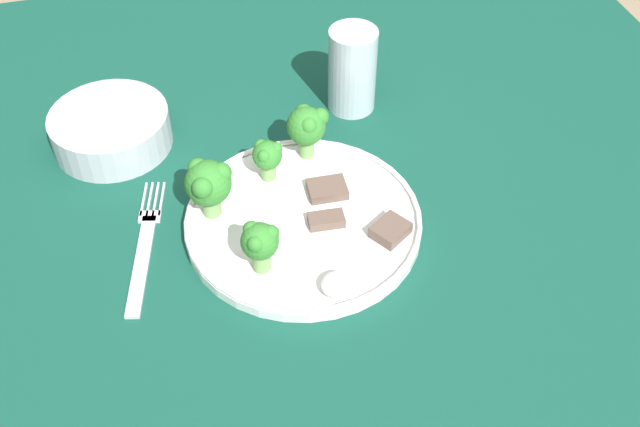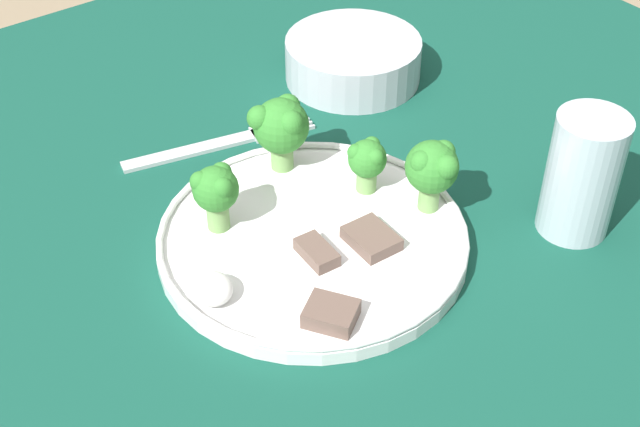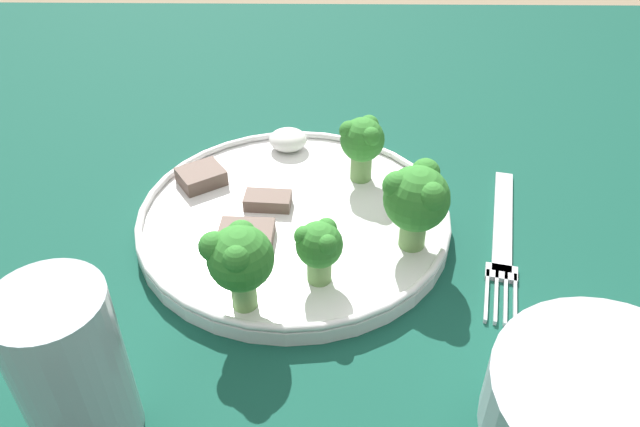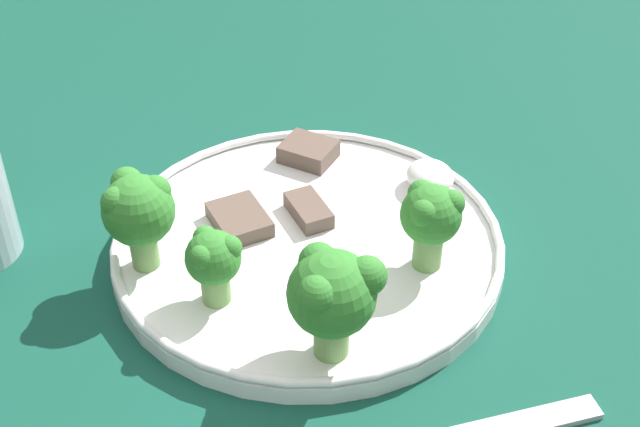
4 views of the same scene
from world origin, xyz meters
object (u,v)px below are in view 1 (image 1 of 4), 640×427
Objects in this scene: cream_bowl at (111,130)px; dinner_plate at (303,221)px; fork at (145,246)px; drinking_glass at (352,74)px.

dinner_plate is at bearing -45.68° from cream_bowl.
fork is at bearing 175.16° from dinner_plate.
fork is 1.33× the size of cream_bowl.
dinner_plate is 0.17m from fork.
cream_bowl is (-0.19, 0.19, 0.01)m from dinner_plate.
fork is 1.73× the size of drinking_glass.
dinner_plate is 0.22m from drinking_glass.
fork is 0.18m from cream_bowl.
cream_bowl reaches higher than fork.
dinner_plate is 1.81× the size of cream_bowl.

